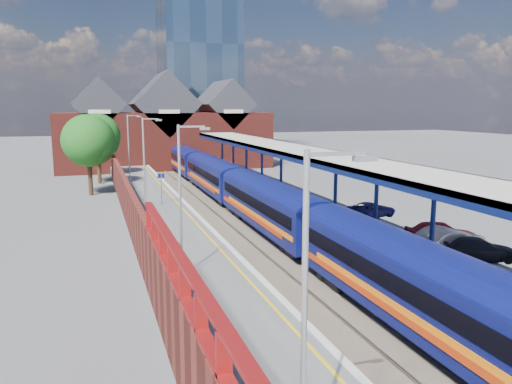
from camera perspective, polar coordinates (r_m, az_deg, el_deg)
ground at (r=48.21m, az=-5.72°, el=-0.86°), size 240.00×240.00×0.00m
ballast_bed at (r=38.70m, az=-2.48°, el=-3.38°), size 6.00×76.00×0.06m
rails at (r=38.68m, az=-2.48°, el=-3.25°), size 4.51×76.00×0.14m
left_platform at (r=37.52m, az=-10.61°, el=-3.22°), size 5.00×76.00×1.00m
right_platform at (r=40.60m, az=5.70°, el=-2.13°), size 6.00×76.00×1.00m
coping_left at (r=37.77m, az=-7.10°, el=-2.23°), size 0.30×76.00×0.05m
coping_right at (r=39.44m, az=1.92°, el=-1.65°), size 0.30×76.00×0.05m
yellow_line at (r=37.67m, az=-7.99°, el=-2.31°), size 0.14×76.00×0.01m
train at (r=42.58m, az=-2.08°, el=0.69°), size 2.90×65.91×3.45m
canopy at (r=41.48m, az=4.06°, el=4.79°), size 4.50×52.00×4.48m
lamp_post_a at (r=9.88m, az=6.29°, el=-12.76°), size 1.48×0.18×7.00m
lamp_post_b at (r=22.93m, az=-8.35°, el=0.11°), size 1.48×0.18×7.00m
lamp_post_c at (r=38.67m, az=-12.49°, el=3.84°), size 1.48×0.18×7.00m
lamp_post_d at (r=54.56m, az=-14.23°, el=5.40°), size 1.48×0.18×7.00m
platform_sign at (r=41.08m, az=-10.77°, el=0.99°), size 0.55×0.08×2.50m
brick_wall at (r=30.56m, az=-13.91°, el=-2.53°), size 0.35×50.00×3.86m
station_building at (r=75.06m, az=-10.50°, el=6.97°), size 30.00×12.12×13.78m
glass_tower at (r=99.06m, az=-6.62°, el=16.23°), size 14.20×14.20×40.30m
tree_near at (r=52.31m, az=-18.45°, el=5.43°), size 5.20×5.20×8.10m
tree_far at (r=60.30m, az=-17.51°, el=5.97°), size 5.20×5.20×8.10m
parked_car_red at (r=30.41m, az=20.35°, el=-4.41°), size 4.33×2.96×1.37m
parked_car_silver at (r=28.52m, az=21.04°, el=-5.24°), size 4.74×2.52×1.48m
parked_car_dark at (r=28.16m, az=24.01°, el=-5.96°), size 4.30×2.92×1.16m
parked_car_blue at (r=36.54m, az=12.98°, el=-1.98°), size 4.19×2.64×1.08m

